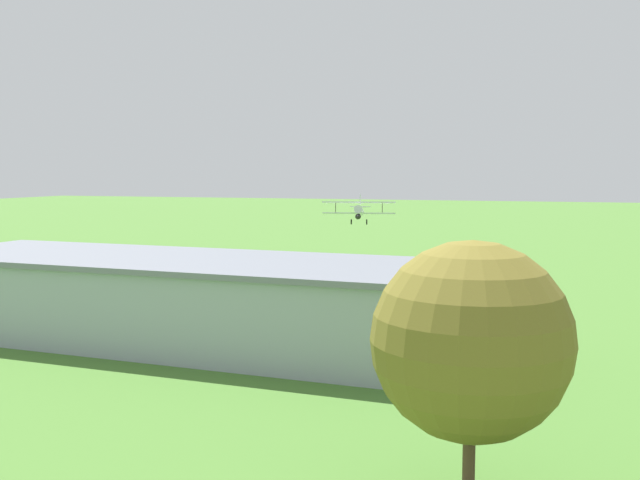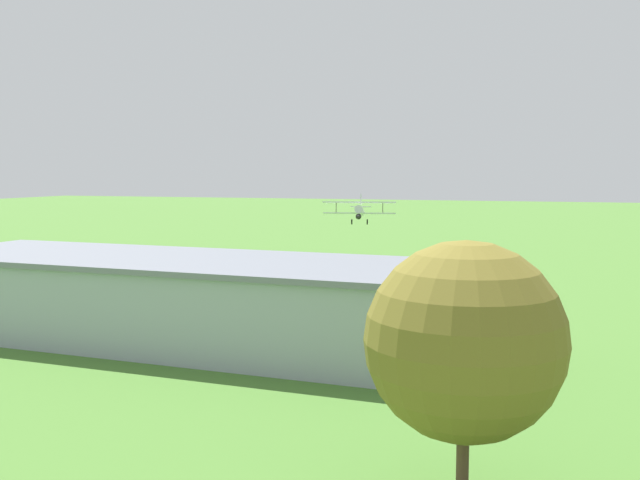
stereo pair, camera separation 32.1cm
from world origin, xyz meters
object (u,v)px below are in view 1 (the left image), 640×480
person_near_hangar_door (88,281)px  car_silver (55,286)px  person_watching_takeoff (484,298)px  hangar (187,300)px  biplane (359,210)px  tree_behind_hangar_left (471,341)px

person_near_hangar_door → car_silver: bearing=73.2°
person_watching_takeoff → hangar: bearing=46.6°
car_silver → biplane: bearing=-122.4°
car_silver → tree_behind_hangar_left: tree_behind_hangar_left is taller
biplane → person_watching_takeoff: bearing=124.4°
biplane → tree_behind_hangar_left: tree_behind_hangar_left is taller
biplane → tree_behind_hangar_left: (-20.85, 62.41, -0.90)m
person_watching_takeoff → tree_behind_hangar_left: size_ratio=0.18×
car_silver → tree_behind_hangar_left: 51.43m
tree_behind_hangar_left → person_near_hangar_door: bearing=-40.6°
hangar → biplane: (0.31, -44.34, 3.67)m
person_near_hangar_door → tree_behind_hangar_left: tree_behind_hangar_left is taller
hangar → person_near_hangar_door: bearing=-39.7°
car_silver → tree_behind_hangar_left: (-41.00, 30.68, 4.77)m
person_watching_takeoff → person_near_hangar_door: 36.91m
hangar → person_watching_takeoff: size_ratio=24.89×
hangar → person_watching_takeoff: (-17.44, -18.42, -2.01)m
person_watching_takeoff → tree_behind_hangar_left: bearing=94.9°
biplane → tree_behind_hangar_left: size_ratio=1.01×
biplane → person_watching_takeoff: size_ratio=5.72×
hangar → car_silver: size_ratio=8.71×
biplane → car_silver: (20.15, 31.73, -5.66)m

